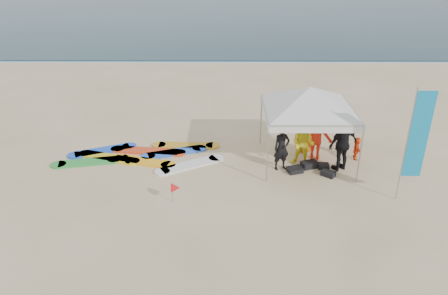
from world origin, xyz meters
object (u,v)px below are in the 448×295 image
Objects in this scene: person_yellow at (303,144)px; person_seated at (357,148)px; canopy_tent at (311,87)px; person_orange_a at (317,135)px; marker_pennant at (176,188)px; person_black_a at (282,148)px; person_black_b at (343,144)px; person_orange_b at (307,132)px; surfboard_spread at (143,155)px; feather_flag at (417,137)px.

person_seated is (2.06, 0.51, -0.42)m from person_yellow.
canopy_tent is (-1.90, -0.17, 2.35)m from person_seated.
person_yellow is 0.80m from person_orange_a.
marker_pennant is at bearing 125.17° from person_seated.
canopy_tent is (0.93, 0.61, 1.98)m from person_black_a.
person_yellow is at bearing 0.06° from person_black_a.
person_orange_a reaches higher than person_seated.
person_orange_b is at bearing -83.40° from person_black_b.
person_orange_a is 1.56m from person_seated.
person_yellow is (0.77, 0.26, 0.04)m from person_black_a.
person_orange_b is 6.12m from surfboard_spread.
person_black_a is 0.44× the size of feather_flag.
person_black_b is 1.24× the size of person_orange_b.
person_yellow is 4.86m from marker_pennant.
person_black_a reaches higher than person_orange_b.
person_black_a is 2.27m from canopy_tent.
person_seated is at bearing -161.12° from person_black_b.
person_yellow is 3.84m from feather_flag.
person_black_b is (1.30, -0.31, 0.14)m from person_yellow.
marker_pennant is at bearing 3.48° from person_orange_b.
marker_pennant is (-4.77, -2.98, -0.42)m from person_orange_a.
person_orange_b is at bearing 101.67° from person_yellow.
canopy_tent reaches higher than person_black_b.
person_orange_b is at bearing 4.25° from surfboard_spread.
marker_pennant is (-6.25, -2.94, 0.07)m from person_seated.
feather_flag is at bearing 147.57° from person_orange_a.
person_black_b reaches higher than person_black_a.
person_black_a is 0.82m from person_yellow.
person_orange_b is at bearing 38.06° from marker_pennant.
person_black_a reaches higher than person_seated.
person_orange_b is 2.49× the size of marker_pennant.
surfboard_spread is (-4.96, 0.92, -0.76)m from person_black_a.
person_yellow is 1.06× the size of person_orange_b.
surfboard_spread is at bearing 116.54° from marker_pennant.
person_orange_a is 1.16× the size of person_orange_b.
person_seated is (1.74, -0.60, -0.37)m from person_orange_b.
person_black_b is 0.54× the size of feather_flag.
surfboard_spread is (-7.03, 0.96, -0.95)m from person_black_b.
surfboard_spread is at bearing 98.94° from person_seated.
person_black_b reaches higher than person_yellow.
person_black_a is 2.08m from person_black_b.
person_orange_a is at bearing 31.94° from marker_pennant.
person_yellow is at bearing 141.95° from feather_flag.
person_orange_b is at bearing -46.36° from person_orange_a.
feather_flag reaches higher than marker_pennant.
feather_flag is at bearing -18.59° from surfboard_spread.
person_orange_b is 4.39m from feather_flag.
marker_pennant reaches higher than surfboard_spread.
canopy_tent is at bearing 32.44° from marker_pennant.
person_yellow is 1.34m from person_black_b.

